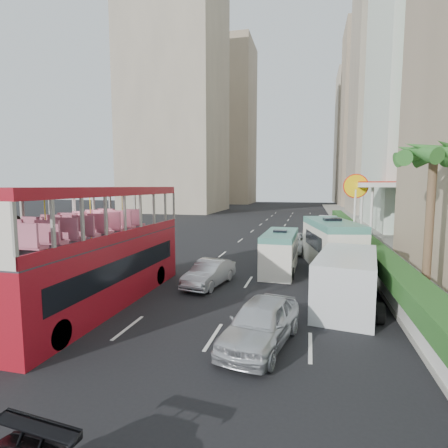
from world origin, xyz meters
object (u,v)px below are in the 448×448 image
(panel_van_far, at_px, (326,226))
(shell_station, at_px, (389,211))
(car_silver_lane_b, at_px, (261,345))
(palm_tree, at_px, (429,225))
(car_silver_lane_a, at_px, (209,285))
(panel_van_near, at_px, (346,280))
(minibus_near, at_px, (280,252))
(double_decker_bus, at_px, (99,247))
(minibus_far, at_px, (331,245))
(van_asset, at_px, (290,252))

(panel_van_far, distance_m, shell_station, 6.24)
(car_silver_lane_b, relative_size, shell_station, 0.54)
(panel_van_far, distance_m, palm_tree, 21.61)
(car_silver_lane_a, height_order, panel_van_near, panel_van_near)
(panel_van_far, bearing_deg, minibus_near, -95.21)
(car_silver_lane_a, bearing_deg, shell_station, 67.25)
(double_decker_bus, distance_m, minibus_far, 13.76)
(minibus_near, relative_size, panel_van_near, 0.95)
(car_silver_lane_b, height_order, van_asset, car_silver_lane_b)
(panel_van_far, xyz_separation_m, palm_tree, (3.34, -21.21, 2.46))
(minibus_far, xyz_separation_m, panel_van_far, (0.42, 15.85, -0.57))
(car_silver_lane_a, distance_m, van_asset, 10.89)
(van_asset, distance_m, palm_tree, 12.57)
(shell_station, bearing_deg, car_silver_lane_b, -109.16)
(palm_tree, bearing_deg, minibus_near, 150.57)
(car_silver_lane_a, xyz_separation_m, van_asset, (3.55, 10.30, 0.00))
(double_decker_bus, height_order, car_silver_lane_a, double_decker_bus)
(car_silver_lane_b, distance_m, minibus_near, 10.10)
(double_decker_bus, bearing_deg, car_silver_lane_b, -16.90)
(panel_van_near, relative_size, panel_van_far, 1.22)
(car_silver_lane_a, distance_m, car_silver_lane_b, 7.04)
(van_asset, height_order, minibus_far, minibus_far)
(palm_tree, bearing_deg, double_decker_bus, -163.84)
(double_decker_bus, distance_m, minibus_near, 10.60)
(panel_van_near, bearing_deg, double_decker_bus, -157.80)
(van_asset, distance_m, panel_van_near, 12.26)
(minibus_near, bearing_deg, panel_van_far, 80.27)
(minibus_far, relative_size, shell_station, 0.84)
(double_decker_bus, xyz_separation_m, minibus_near, (7.01, 7.83, -1.35))
(minibus_far, bearing_deg, double_decker_bus, -148.66)
(car_silver_lane_a, distance_m, minibus_near, 5.23)
(minibus_near, relative_size, shell_station, 0.67)
(van_asset, xyz_separation_m, minibus_far, (2.74, -4.86, 1.49))
(panel_van_near, bearing_deg, palm_tree, 33.99)
(minibus_near, bearing_deg, panel_van_near, -57.66)
(double_decker_bus, height_order, palm_tree, palm_tree)
(shell_station, bearing_deg, panel_van_far, 158.29)
(car_silver_lane_a, xyz_separation_m, palm_tree, (10.05, 0.09, 3.38))
(minibus_near, bearing_deg, double_decker_bus, -130.34)
(minibus_near, distance_m, panel_van_far, 17.72)
(car_silver_lane_b, relative_size, palm_tree, 0.68)
(van_asset, relative_size, panel_van_near, 0.94)
(van_asset, height_order, shell_station, shell_station)
(panel_van_far, bearing_deg, car_silver_lane_a, -101.49)
(palm_tree, bearing_deg, panel_van_near, -155.22)
(double_decker_bus, bearing_deg, minibus_far, 42.99)
(car_silver_lane_b, height_order, palm_tree, palm_tree)
(car_silver_lane_a, relative_size, panel_van_far, 0.85)
(car_silver_lane_b, xyz_separation_m, palm_tree, (6.56, 6.20, 3.38))
(double_decker_bus, height_order, van_asset, double_decker_bus)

